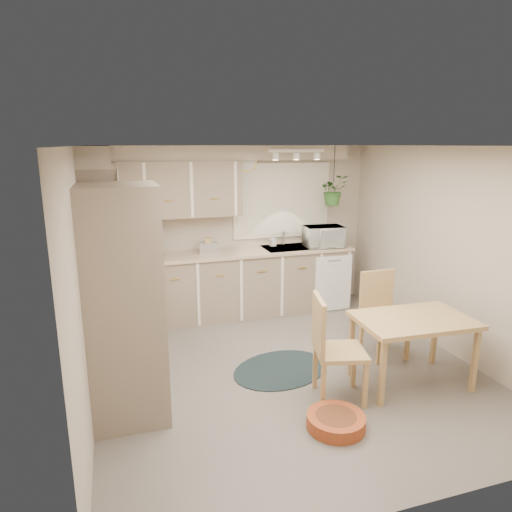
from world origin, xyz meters
name	(u,v)px	position (x,y,z in m)	size (l,w,h in m)	color
floor	(287,369)	(0.00, 0.00, 0.00)	(4.20, 4.20, 0.00)	#68625C
ceiling	(291,146)	(0.00, 0.00, 2.40)	(4.20, 4.20, 0.00)	silver
wall_back	(236,229)	(0.00, 2.10, 1.20)	(4.00, 0.04, 2.40)	#AEA18F
wall_front	(414,347)	(0.00, -2.10, 1.20)	(4.00, 0.04, 2.40)	#AEA18F
wall_left	(85,281)	(-2.00, 0.00, 1.20)	(0.04, 4.20, 2.40)	#AEA18F
wall_right	(448,251)	(2.00, 0.00, 1.20)	(0.04, 4.20, 2.40)	#AEA18F
base_cab_left	(122,320)	(-1.70, 0.88, 0.45)	(0.60, 1.85, 0.90)	gray
base_cab_back	(229,285)	(-0.20, 1.80, 0.45)	(3.60, 0.60, 0.90)	gray
counter_left	(120,281)	(-1.69, 0.88, 0.92)	(0.64, 1.89, 0.04)	#C2A68E
counter_back	(229,253)	(-0.20, 1.79, 0.92)	(3.64, 0.64, 0.04)	#C2A68E
oven_stack	(125,306)	(-1.68, -0.38, 1.05)	(0.65, 0.65, 2.10)	gray
wall_oven_face	(162,303)	(-1.35, -0.38, 1.05)	(0.02, 0.56, 0.58)	silver
upper_cab_left	(101,200)	(-1.82, 1.00, 1.83)	(0.35, 2.00, 0.75)	gray
upper_cab_back	(167,190)	(-1.00, 1.93, 1.83)	(2.00, 0.35, 0.75)	gray
soffit_left	(95,155)	(-1.85, 1.00, 2.30)	(0.30, 2.00, 0.20)	#AEA18F
soffit_back	(224,153)	(-0.20, 1.95, 2.30)	(3.60, 0.30, 0.20)	#AEA18F
cooktop	(122,294)	(-1.68, 0.30, 0.94)	(0.52, 0.58, 0.02)	silver
range_hood	(117,250)	(-1.70, 0.30, 1.40)	(0.40, 0.60, 0.14)	silver
window_blinds	(282,201)	(0.70, 2.07, 1.60)	(1.40, 0.02, 1.00)	white
window_frame	(282,201)	(0.70, 2.08, 1.60)	(1.50, 0.02, 1.10)	silver
sink	(288,250)	(0.70, 1.80, 0.90)	(0.70, 0.48, 0.10)	#9EA0A5
dishwasher_front	(333,284)	(1.30, 1.49, 0.42)	(0.58, 0.01, 0.83)	silver
track_light_bar	(297,151)	(0.70, 1.55, 2.33)	(0.80, 0.04, 0.04)	silver
wall_clock	(246,161)	(0.15, 2.07, 2.18)	(0.30, 0.30, 0.03)	gold
dining_table	(411,351)	(1.10, -0.65, 0.36)	(1.14, 0.76, 0.72)	tan
chair_left	(340,349)	(0.27, -0.69, 0.52)	(0.48, 0.48, 1.03)	tan
chair_back	(385,316)	(1.20, -0.01, 0.49)	(0.46, 0.46, 0.98)	tan
braided_rug	(281,369)	(-0.07, 0.01, 0.01)	(1.12, 0.84, 0.01)	black
pet_bed	(336,422)	(0.02, -1.13, 0.06)	(0.52, 0.52, 0.12)	#AE3F22
microwave	(324,234)	(1.22, 1.70, 1.13)	(0.56, 0.31, 0.38)	silver
soap_bottle	(273,244)	(0.51, 1.95, 0.98)	(0.08, 0.17, 0.08)	silver
hanging_plant	(333,194)	(1.35, 1.70, 1.72)	(0.40, 0.44, 0.34)	#2F6126
coffee_maker	(155,245)	(-1.21, 1.80, 1.10)	(0.18, 0.22, 0.32)	black
toaster	(209,248)	(-0.48, 1.82, 1.02)	(0.25, 0.14, 0.15)	#9EA0A5
knife_block	(208,245)	(-0.48, 1.85, 1.04)	(0.09, 0.09, 0.21)	tan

